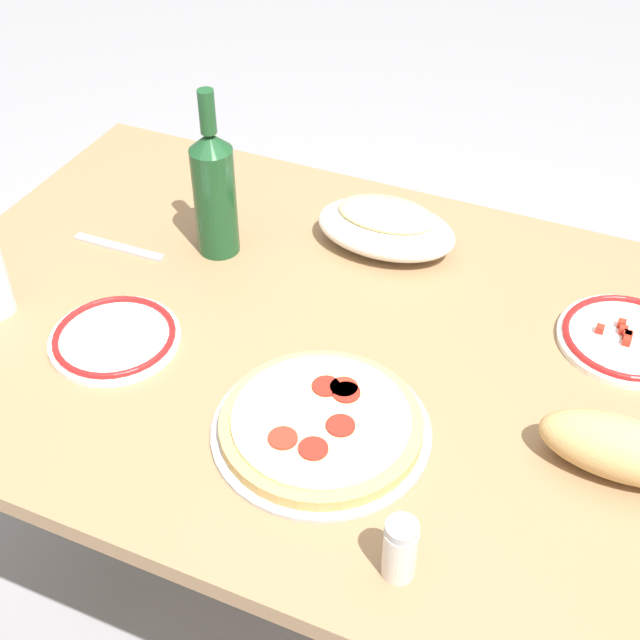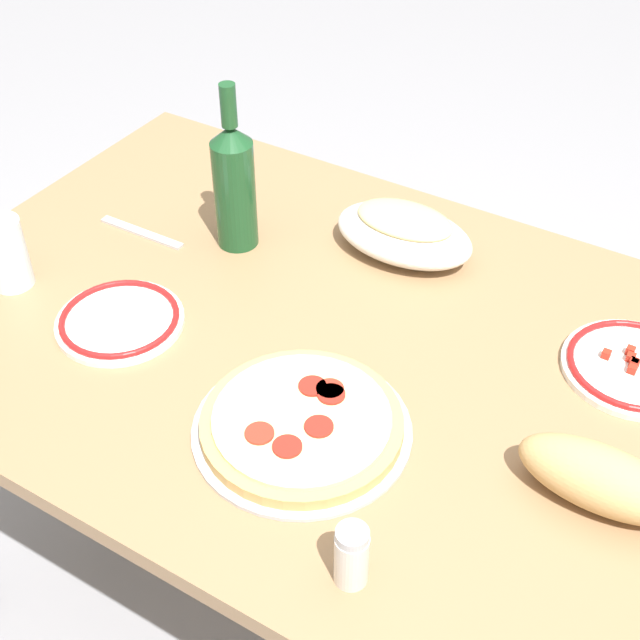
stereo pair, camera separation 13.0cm
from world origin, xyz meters
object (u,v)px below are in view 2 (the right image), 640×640
object	(u,v)px
pepperoni_pizza	(302,424)
bread_loaf	(601,478)
water_glass	(6,253)
baked_pasta_dish	(404,232)
side_plate_near	(634,366)
spice_shaker	(351,556)
dining_table	(320,392)
side_plate_far	(120,320)
wine_bottle	(234,183)

from	to	relation	value
pepperoni_pizza	bread_loaf	xyz separation A→B (m)	(0.37, 0.09, 0.03)
water_glass	bread_loaf	world-z (taller)	water_glass
baked_pasta_dish	side_plate_near	bearing A→B (deg)	-11.83
bread_loaf	spice_shaker	size ratio (longest dim) A/B	2.40
bread_loaf	side_plate_near	bearing A→B (deg)	95.64
water_glass	spice_shaker	distance (m)	0.76
pepperoni_pizza	side_plate_near	world-z (taller)	pepperoni_pizza
pepperoni_pizza	bread_loaf	distance (m)	0.38
side_plate_near	dining_table	bearing A→B (deg)	-158.53
side_plate_far	bread_loaf	distance (m)	0.73
pepperoni_pizza	side_plate_far	xyz separation A→B (m)	(-0.35, 0.04, -0.01)
baked_pasta_dish	water_glass	world-z (taller)	water_glass
baked_pasta_dish	wine_bottle	bearing A→B (deg)	-154.69
baked_pasta_dish	side_plate_far	bearing A→B (deg)	-125.91
water_glass	side_plate_far	distance (m)	0.22
baked_pasta_dish	bread_loaf	world-z (taller)	bread_loaf
side_plate_near	side_plate_far	size ratio (longest dim) A/B	1.05
wine_bottle	bread_loaf	world-z (taller)	wine_bottle
water_glass	bread_loaf	xyz separation A→B (m)	(0.94, 0.06, -0.02)
wine_bottle	side_plate_far	size ratio (longest dim) A/B	1.48
water_glass	pepperoni_pizza	bearing A→B (deg)	-3.14
pepperoni_pizza	wine_bottle	world-z (taller)	wine_bottle
water_glass	side_plate_far	xyz separation A→B (m)	(0.22, 0.01, -0.05)
pepperoni_pizza	wine_bottle	distance (m)	0.46
water_glass	side_plate_far	world-z (taller)	water_glass
side_plate_near	spice_shaker	size ratio (longest dim) A/B	2.35
wine_bottle	spice_shaker	xyz separation A→B (m)	(0.49, -0.47, -0.07)
baked_pasta_dish	spice_shaker	distance (m)	0.64
side_plate_far	pepperoni_pizza	bearing A→B (deg)	-6.69
dining_table	baked_pasta_dish	xyz separation A→B (m)	(0.01, 0.25, 0.16)
pepperoni_pizza	spice_shaker	world-z (taller)	spice_shaker
pepperoni_pizza	water_glass	bearing A→B (deg)	176.86
side_plate_near	side_plate_far	bearing A→B (deg)	-156.48
side_plate_far	baked_pasta_dish	bearing A→B (deg)	54.09
pepperoni_pizza	wine_bottle	bearing A→B (deg)	136.12
dining_table	water_glass	size ratio (longest dim) A/B	10.99
wine_bottle	water_glass	xyz separation A→B (m)	(-0.24, -0.28, -0.06)
wine_bottle	side_plate_near	bearing A→B (deg)	2.84
water_glass	side_plate_far	bearing A→B (deg)	2.75
pepperoni_pizza	baked_pasta_dish	size ratio (longest dim) A/B	1.23
pepperoni_pizza	baked_pasta_dish	world-z (taller)	baked_pasta_dish
bread_loaf	spice_shaker	world-z (taller)	spice_shaker
pepperoni_pizza	baked_pasta_dish	xyz separation A→B (m)	(-0.07, 0.43, 0.03)
pepperoni_pizza	side_plate_far	distance (m)	0.36
dining_table	spice_shaker	world-z (taller)	spice_shaker
side_plate_near	spice_shaker	world-z (taller)	spice_shaker
side_plate_far	bread_loaf	xyz separation A→B (m)	(0.72, 0.05, 0.03)
wine_bottle	spice_shaker	size ratio (longest dim) A/B	3.34
wine_bottle	spice_shaker	world-z (taller)	wine_bottle
wine_bottle	bread_loaf	xyz separation A→B (m)	(0.70, -0.22, -0.08)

